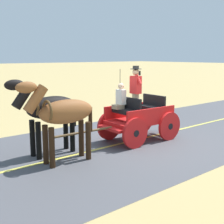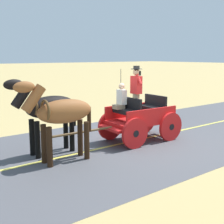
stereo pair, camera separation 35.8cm
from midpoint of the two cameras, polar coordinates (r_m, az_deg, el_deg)
The scene contains 6 objects.
ground_plane at distance 10.44m, azimuth 3.39°, elevation -5.25°, with size 200.00×200.00×0.00m, color tan.
road_surface at distance 10.44m, azimuth 3.39°, elevation -5.23°, with size 6.40×160.00×0.01m, color #4C4C51.
road_centre_stripe at distance 10.44m, azimuth 3.39°, elevation -5.21°, with size 0.12×160.00×0.00m, color #DBCC4C.
horse_drawn_carriage at distance 10.27m, azimuth 3.79°, elevation -0.84°, with size 1.49×4.51×2.50m.
horse_near_side at distance 8.14m, azimuth -10.34°, elevation -0.32°, with size 0.63×2.13×2.21m.
horse_off_side at distance 8.88m, azimuth -12.82°, elevation 0.47°, with size 0.58×2.13×2.21m.
Camera 1 is at (-7.21, 7.03, 2.82)m, focal length 49.41 mm.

